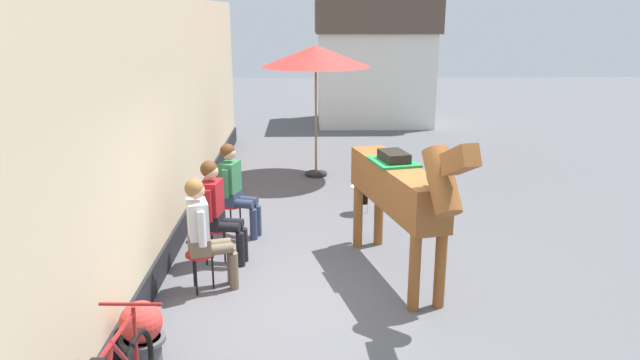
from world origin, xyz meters
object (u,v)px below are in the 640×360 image
seated_visitor_near (204,229)px  spare_stool_white (360,190)px  saddled_horse_center (400,189)px  cafe_parasol (316,57)px  flower_planter_near (142,332)px  seated_visitor_far (234,185)px  seated_visitor_middle (217,207)px

seated_visitor_near → spare_stool_white: size_ratio=3.02×
saddled_horse_center → cafe_parasol: (-0.94, 4.77, 1.20)m
seated_visitor_near → flower_planter_near: bearing=-102.7°
seated_visitor_far → flower_planter_near: bearing=-98.5°
saddled_horse_center → flower_planter_near: size_ratio=4.60×
seated_visitor_far → spare_stool_white: 2.19m
seated_visitor_far → spare_stool_white: size_ratio=3.02×
saddled_horse_center → cafe_parasol: size_ratio=1.14×
saddled_horse_center → seated_visitor_far: bearing=145.7°
flower_planter_near → saddled_horse_center: bearing=34.6°
seated_visitor_near → flower_planter_near: seated_visitor_near is taller
seated_visitor_near → saddled_horse_center: (2.33, 0.30, 0.38)m
flower_planter_near → seated_visitor_middle: bearing=80.7°
seated_visitor_far → cafe_parasol: 3.85m
seated_visitor_middle → spare_stool_white: 2.84m
saddled_horse_center → flower_planter_near: saddled_horse_center is taller
seated_visitor_far → flower_planter_near: seated_visitor_far is taller
seated_visitor_far → flower_planter_near: (-0.50, -3.34, -0.44)m
cafe_parasol → seated_visitor_far: bearing=-110.8°
seated_visitor_far → cafe_parasol: bearing=69.2°
seated_visitor_far → spare_stool_white: (1.93, 0.96, -0.38)m
seated_visitor_near → spare_stool_white: (2.08, 2.74, -0.38)m
spare_stool_white → cafe_parasol: bearing=106.4°
saddled_horse_center → spare_stool_white: saddled_horse_center is taller
seated_visitor_near → seated_visitor_middle: 0.81m
cafe_parasol → flower_planter_near: bearing=-104.7°
seated_visitor_middle → seated_visitor_near: bearing=-92.7°
flower_planter_near → spare_stool_white: size_ratio=1.39×
seated_visitor_middle → saddled_horse_center: bearing=-12.5°
seated_visitor_near → cafe_parasol: cafe_parasol is taller
seated_visitor_middle → seated_visitor_far: bearing=83.5°
seated_visitor_far → cafe_parasol: (1.25, 3.29, 1.59)m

